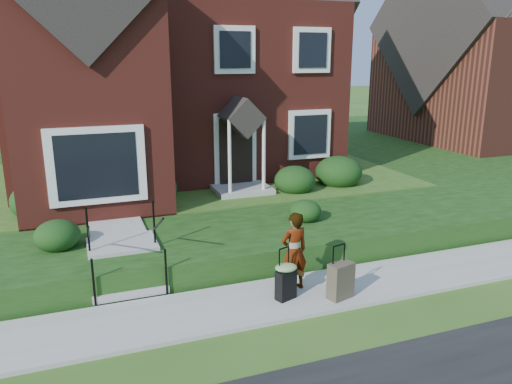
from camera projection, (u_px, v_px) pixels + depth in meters
name	position (u px, v px, depth m)	size (l,w,h in m)	color
ground	(274.00, 301.00, 9.33)	(120.00, 120.00, 0.00)	#2D5119
sidewalk	(274.00, 299.00, 9.32)	(60.00, 1.60, 0.08)	#9E9B93
terrace	(264.00, 160.00, 20.46)	(44.00, 20.00, 0.60)	#16330E
walkway	(111.00, 209.00, 12.85)	(1.20, 6.00, 0.06)	#9E9B93
main_house	(160.00, 30.00, 16.57)	(10.40, 10.20, 9.40)	maroon
neighbour_house	(503.00, 38.00, 23.26)	(9.40, 8.00, 9.20)	brown
front_steps	(125.00, 260.00, 10.04)	(1.40, 2.02, 1.50)	#9E9B93
foundation_shrubs	(206.00, 186.00, 13.46)	(9.85, 3.94, 1.03)	black
woman	(294.00, 251.00, 9.47)	(0.56, 0.37, 1.55)	#999999
suitcase_black	(286.00, 279.00, 9.16)	(0.50, 0.46, 1.00)	black
suitcase_olive	(341.00, 280.00, 9.22)	(0.53, 0.39, 1.03)	#4A4231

